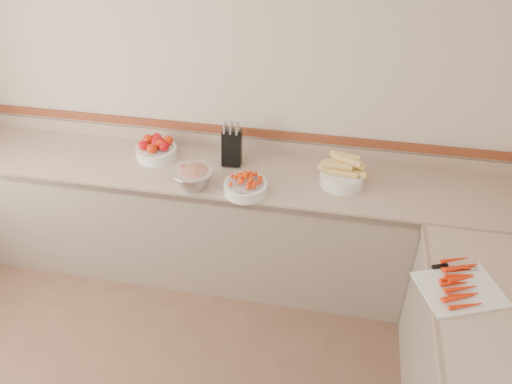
% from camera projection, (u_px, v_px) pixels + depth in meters
% --- Properties ---
extents(back_wall, '(4.00, 0.00, 4.00)m').
position_uv_depth(back_wall, '(224.00, 97.00, 3.43)').
color(back_wall, beige).
rests_on(back_wall, ground_plane).
extents(counter_back, '(4.00, 0.65, 1.08)m').
position_uv_depth(counter_back, '(218.00, 221.00, 3.67)').
color(counter_back, tan).
rests_on(counter_back, ground_plane).
extents(knife_block, '(0.15, 0.17, 0.32)m').
position_uv_depth(knife_block, '(232.00, 147.00, 3.42)').
color(knife_block, black).
rests_on(knife_block, counter_back).
extents(tomato_bowl, '(0.29, 0.29, 0.14)m').
position_uv_depth(tomato_bowl, '(156.00, 149.00, 3.52)').
color(tomato_bowl, white).
rests_on(tomato_bowl, counter_back).
extents(cherry_tomato_bowl, '(0.28, 0.28, 0.15)m').
position_uv_depth(cherry_tomato_bowl, '(246.00, 186.00, 3.17)').
color(cherry_tomato_bowl, white).
rests_on(cherry_tomato_bowl, counter_back).
extents(corn_bowl, '(0.32, 0.29, 0.21)m').
position_uv_depth(corn_bowl, '(342.00, 174.00, 3.24)').
color(corn_bowl, white).
rests_on(corn_bowl, counter_back).
extents(rhubarb_bowl, '(0.27, 0.27, 0.15)m').
position_uv_depth(rhubarb_bowl, '(193.00, 176.00, 3.21)').
color(rhubarb_bowl, '#B2B2BA').
rests_on(rhubarb_bowl, counter_back).
extents(cutting_board, '(0.48, 0.43, 0.06)m').
position_uv_depth(cutting_board, '(460.00, 286.00, 2.52)').
color(cutting_board, white).
rests_on(cutting_board, counter_right).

